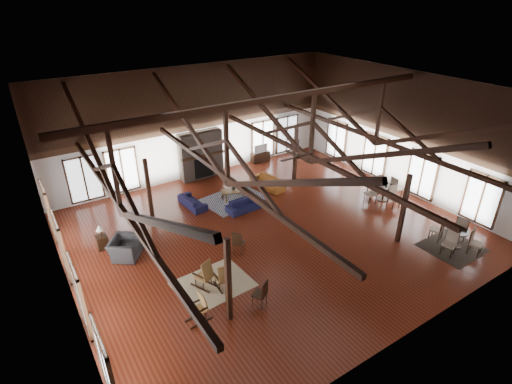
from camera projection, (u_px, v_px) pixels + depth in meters
floor at (270, 231)px, 17.27m from camera, size 16.00×16.00×0.00m
ceiling at (273, 92)px, 14.52m from camera, size 16.00×14.00×0.02m
wall_back at (196, 123)px, 21.12m from camera, size 16.00×0.02×6.00m
wall_front at (421, 256)px, 10.67m from camera, size 16.00×0.02×6.00m
wall_left at (54, 226)px, 12.04m from camera, size 0.02×14.00×6.00m
wall_right at (404, 132)px, 19.76m from camera, size 0.02×14.00×6.00m
roof_truss at (272, 143)px, 15.43m from camera, size 15.60×14.07×3.14m
post_grid at (271, 200)px, 16.57m from camera, size 8.16×7.16×3.05m
fireplace at (201, 155)px, 21.66m from camera, size 2.50×0.69×2.60m
ceiling_fan at (298, 156)px, 15.06m from camera, size 1.60×1.60×0.75m
sofa_navy_front at (245, 205)px, 18.81m from camera, size 1.84×0.79×0.53m
sofa_navy_left at (192, 201)px, 19.12m from camera, size 1.82×0.85×0.51m
sofa_orange at (268, 182)px, 20.91m from camera, size 2.09×1.11×0.58m
coffee_table at (233, 191)px, 19.76m from camera, size 1.30×0.93×0.45m
vase at (234, 188)px, 19.78m from camera, size 0.18×0.18×0.19m
armchair at (125, 248)px, 15.51m from camera, size 1.54×1.57×0.77m
side_table_lamp at (102, 239)px, 15.97m from camera, size 0.43×0.43×1.09m
rocking_chair_a at (205, 275)px, 13.82m from camera, size 0.76×0.97×1.11m
rocking_chair_b at (223, 278)px, 13.80m from camera, size 0.45×0.77×0.97m
rocking_chair_c at (200, 307)px, 12.50m from camera, size 0.82×0.49×1.01m
side_chair_a at (238, 241)px, 15.57m from camera, size 0.60×0.60×1.01m
side_chair_b at (262, 292)px, 12.97m from camera, size 0.57×0.57×0.99m
cafe_table_near at (456, 235)px, 16.04m from camera, size 2.06×2.06×1.05m
cafe_table_far at (384, 190)px, 19.58m from camera, size 2.10×2.10×1.07m
cup_near at (458, 229)px, 15.92m from camera, size 0.15×0.15×0.09m
cup_far at (386, 184)px, 19.48m from camera, size 0.16×0.16×0.10m
tv_console at (260, 157)px, 24.07m from camera, size 1.16×0.43×0.58m
television at (260, 148)px, 23.81m from camera, size 0.91×0.15×0.52m
rug_tan at (213, 284)px, 14.18m from camera, size 2.69×2.17×0.01m
rug_navy at (233, 199)px, 19.87m from camera, size 3.25×2.64×0.01m
rug_dark at (452, 247)px, 16.18m from camera, size 2.24×2.04×0.01m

